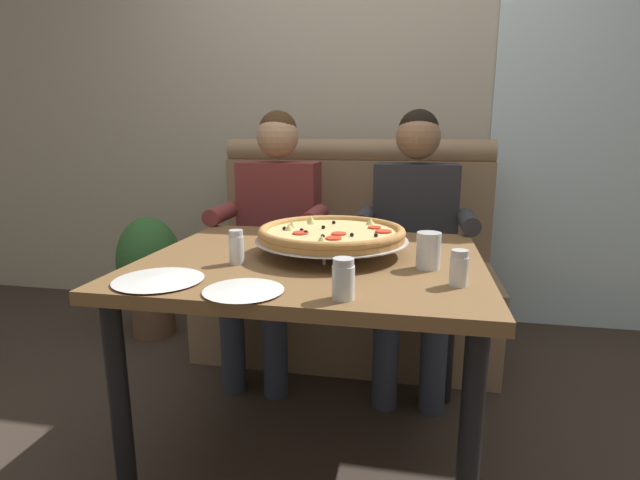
{
  "coord_description": "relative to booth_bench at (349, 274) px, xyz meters",
  "views": [
    {
      "loc": [
        0.33,
        -1.58,
        1.16
      ],
      "look_at": [
        0.03,
        -0.05,
        0.82
      ],
      "focal_mm": 26.95,
      "sensor_mm": 36.0,
      "label": 1
    }
  ],
  "objects": [
    {
      "name": "pizza",
      "position": [
        0.06,
        -0.91,
        0.42
      ],
      "size": [
        0.54,
        0.54,
        0.11
      ],
      "color": "silver",
      "rests_on": "dining_table"
    },
    {
      "name": "booth_bench",
      "position": [
        0.0,
        0.0,
        0.0
      ],
      "size": [
        1.53,
        0.78,
        1.13
      ],
      "color": "#937556",
      "rests_on": "ground_plane"
    },
    {
      "name": "patio_chair",
      "position": [
        1.26,
        1.24,
        0.13
      ],
      "size": [
        0.43,
        0.43,
        0.86
      ],
      "color": "black",
      "rests_on": "ground_plane"
    },
    {
      "name": "back_wall_with_window",
      "position": [
        0.0,
        0.57,
        1.0
      ],
      "size": [
        6.0,
        0.12,
        2.8
      ],
      "primitive_type": "cube",
      "color": "#BCB29E",
      "rests_on": "ground_plane"
    },
    {
      "name": "diner_right",
      "position": [
        0.34,
        -0.27,
        0.31
      ],
      "size": [
        0.54,
        0.64,
        1.27
      ],
      "color": "#2D3342",
      "rests_on": "ground_plane"
    },
    {
      "name": "plate_near_right",
      "position": [
        -0.38,
        -1.32,
        0.35
      ],
      "size": [
        0.26,
        0.26,
        0.02
      ],
      "color": "white",
      "rests_on": "dining_table"
    },
    {
      "name": "shaker_parmesan",
      "position": [
        0.47,
        -1.2,
        0.39
      ],
      "size": [
        0.05,
        0.05,
        0.1
      ],
      "color": "white",
      "rests_on": "dining_table"
    },
    {
      "name": "potted_plant",
      "position": [
        -1.14,
        -0.11,
        -0.01
      ],
      "size": [
        0.36,
        0.36,
        0.7
      ],
      "color": "brown",
      "rests_on": "ground_plane"
    },
    {
      "name": "drinking_glass",
      "position": [
        0.39,
        -1.03,
        0.4
      ],
      "size": [
        0.08,
        0.08,
        0.12
      ],
      "color": "silver",
      "rests_on": "dining_table"
    },
    {
      "name": "ground_plane",
      "position": [
        0.0,
        -0.96,
        -0.4
      ],
      "size": [
        16.0,
        16.0,
        0.0
      ],
      "primitive_type": "plane",
      "color": "#382D26"
    },
    {
      "name": "window_panel",
      "position": [
        1.32,
        0.5,
        1.0
      ],
      "size": [
        1.1,
        0.02,
        2.8
      ],
      "primitive_type": "cube",
      "color": "white",
      "rests_on": "ground_plane"
    },
    {
      "name": "plate_near_left",
      "position": [
        -0.11,
        -1.37,
        0.35
      ],
      "size": [
        0.22,
        0.22,
        0.02
      ],
      "color": "white",
      "rests_on": "dining_table"
    },
    {
      "name": "shaker_oregano",
      "position": [
        0.17,
        -1.37,
        0.39
      ],
      "size": [
        0.06,
        0.06,
        0.11
      ],
      "color": "white",
      "rests_on": "dining_table"
    },
    {
      "name": "shaker_pepper_flakes",
      "position": [
        -0.23,
        -1.1,
        0.39
      ],
      "size": [
        0.05,
        0.05,
        0.11
      ],
      "color": "white",
      "rests_on": "dining_table"
    },
    {
      "name": "dining_table",
      "position": [
        0.0,
        -0.96,
        0.26
      ],
      "size": [
        1.15,
        0.99,
        0.74
      ],
      "color": "brown",
      "rests_on": "ground_plane"
    },
    {
      "name": "diner_left",
      "position": [
        -0.34,
        -0.27,
        0.31
      ],
      "size": [
        0.54,
        0.64,
        1.27
      ],
      "color": "#2D3342",
      "rests_on": "ground_plane"
    }
  ]
}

